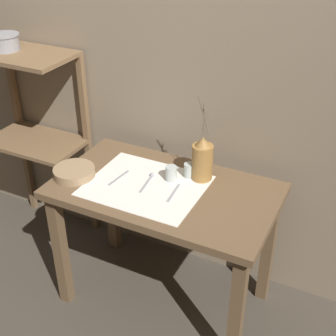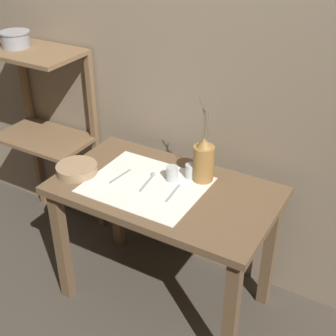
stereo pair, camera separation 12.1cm
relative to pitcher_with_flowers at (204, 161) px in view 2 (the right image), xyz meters
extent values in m
plane|color=#473F35|center=(-0.13, -0.16, -0.87)|extent=(12.00, 12.00, 0.00)
cube|color=gray|center=(-0.13, 0.27, 0.33)|extent=(7.00, 0.06, 2.40)
cube|color=brown|center=(-0.13, -0.16, -0.13)|extent=(1.12, 0.64, 0.04)
cube|color=brown|center=(-0.63, -0.42, -0.51)|extent=(0.06, 0.06, 0.72)
cube|color=brown|center=(0.37, -0.42, -0.51)|extent=(0.06, 0.06, 0.72)
cube|color=brown|center=(-0.63, 0.10, -0.51)|extent=(0.06, 0.06, 0.72)
cube|color=brown|center=(0.37, 0.10, -0.51)|extent=(0.06, 0.06, 0.72)
cube|color=brown|center=(-1.12, 0.04, 0.37)|extent=(0.58, 0.36, 0.02)
cube|color=brown|center=(-1.12, 0.04, -0.18)|extent=(0.58, 0.36, 0.02)
cube|color=brown|center=(-1.40, 0.20, -0.25)|extent=(0.04, 0.04, 1.25)
cube|color=brown|center=(-0.85, 0.20, -0.25)|extent=(0.04, 0.04, 1.25)
cube|color=white|center=(-0.22, -0.19, -0.11)|extent=(0.57, 0.47, 0.00)
cylinder|color=olive|center=(0.00, 0.00, -0.02)|extent=(0.11, 0.11, 0.19)
cone|color=olive|center=(0.00, 0.00, 0.10)|extent=(0.08, 0.08, 0.05)
cylinder|color=brown|center=(0.00, 0.00, 0.21)|extent=(0.02, 0.04, 0.15)
cylinder|color=brown|center=(-0.01, 0.01, 0.23)|extent=(0.05, 0.04, 0.21)
cylinder|color=brown|center=(0.00, -0.02, 0.22)|extent=(0.02, 0.04, 0.18)
cylinder|color=brown|center=(0.02, 0.00, 0.20)|extent=(0.01, 0.02, 0.14)
cylinder|color=brown|center=(0.00, 0.00, 0.22)|extent=(0.00, 0.01, 0.18)
cylinder|color=#9E7F5B|center=(-0.60, -0.27, -0.09)|extent=(0.21, 0.21, 0.05)
cylinder|color=#B7C1BC|center=(-0.14, -0.09, -0.07)|extent=(0.06, 0.06, 0.08)
cylinder|color=#B7C1BC|center=(-0.06, -0.02, -0.07)|extent=(0.06, 0.06, 0.07)
cube|color=#939399|center=(-0.38, -0.19, -0.11)|extent=(0.03, 0.16, 0.00)
cube|color=#939399|center=(-0.23, -0.18, -0.11)|extent=(0.03, 0.16, 0.00)
sphere|color=#939399|center=(-0.24, -0.10, -0.10)|extent=(0.02, 0.02, 0.02)
cube|color=#939399|center=(-0.07, -0.19, -0.11)|extent=(0.03, 0.16, 0.00)
cylinder|color=#939399|center=(-1.23, 0.04, 0.42)|extent=(0.16, 0.16, 0.09)
cylinder|color=#939399|center=(-1.23, 0.04, 0.46)|extent=(0.17, 0.17, 0.01)
camera|label=1|loc=(0.74, -1.89, 1.18)|focal=50.00mm
camera|label=2|loc=(0.85, -1.83, 1.18)|focal=50.00mm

